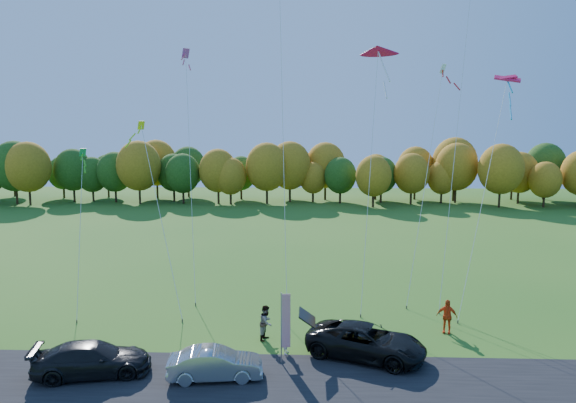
{
  "coord_description": "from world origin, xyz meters",
  "views": [
    {
      "loc": [
        1.29,
        -26.0,
        11.29
      ],
      "look_at": [
        0.0,
        6.0,
        7.0
      ],
      "focal_mm": 32.0,
      "sensor_mm": 36.0,
      "label": 1
    }
  ],
  "objects_px": {
    "person_east": "(447,316)",
    "black_suv": "(366,341)",
    "feather_flag": "(285,320)",
    "silver_sedan": "(215,364)"
  },
  "relations": [
    {
      "from": "silver_sedan",
      "to": "feather_flag",
      "type": "relative_size",
      "value": 1.2
    },
    {
      "from": "black_suv",
      "to": "feather_flag",
      "type": "bearing_deg",
      "value": 123.88
    },
    {
      "from": "person_east",
      "to": "black_suv",
      "type": "bearing_deg",
      "value": -127.44
    },
    {
      "from": "black_suv",
      "to": "silver_sedan",
      "type": "relative_size",
      "value": 1.38
    },
    {
      "from": "silver_sedan",
      "to": "person_east",
      "type": "height_order",
      "value": "person_east"
    },
    {
      "from": "silver_sedan",
      "to": "feather_flag",
      "type": "distance_m",
      "value": 3.88
    },
    {
      "from": "black_suv",
      "to": "person_east",
      "type": "xyz_separation_m",
      "value": [
        4.92,
        3.39,
        0.14
      ]
    },
    {
      "from": "person_east",
      "to": "feather_flag",
      "type": "distance_m",
      "value": 10.03
    },
    {
      "from": "silver_sedan",
      "to": "black_suv",
      "type": "bearing_deg",
      "value": -77.74
    },
    {
      "from": "feather_flag",
      "to": "black_suv",
      "type": "bearing_deg",
      "value": 11.62
    }
  ]
}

